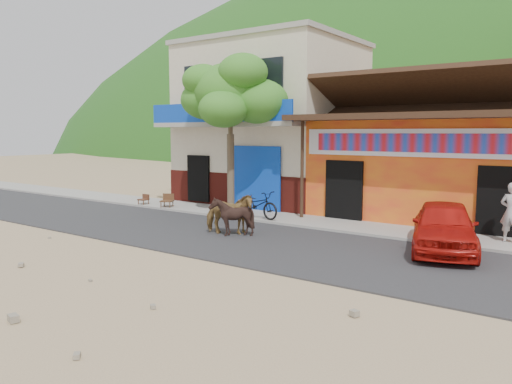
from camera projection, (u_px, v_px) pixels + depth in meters
ground at (231, 266)px, 11.94m from camera, size 120.00×120.00×0.00m
road at (286, 246)px, 13.95m from camera, size 60.00×5.00×0.04m
sidewalk at (342, 226)px, 16.78m from camera, size 60.00×2.00×0.12m
dance_club at (439, 170)px, 18.65m from camera, size 8.00×6.00×3.60m
cafe_building at (272, 125)px, 22.77m from camera, size 7.00×6.00×7.00m
tree at (231, 134)px, 18.91m from camera, size 3.00×3.00×6.00m
cow_tan at (229, 214)px, 15.40m from camera, size 1.68×1.30×1.29m
cow_dark at (232, 217)px, 15.17m from camera, size 1.13×1.01×1.19m
red_car at (444, 226)px, 13.19m from camera, size 2.65×4.23×1.34m
scooter at (257, 204)px, 17.87m from camera, size 1.95×0.89×0.99m
pedestrian at (512, 212)px, 13.89m from camera, size 0.67×0.49×1.70m
cafe_chair_left at (143, 195)px, 21.35m from camera, size 0.39×0.39×0.79m
cafe_chair_right at (167, 195)px, 20.52m from camera, size 0.63×0.63×1.02m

